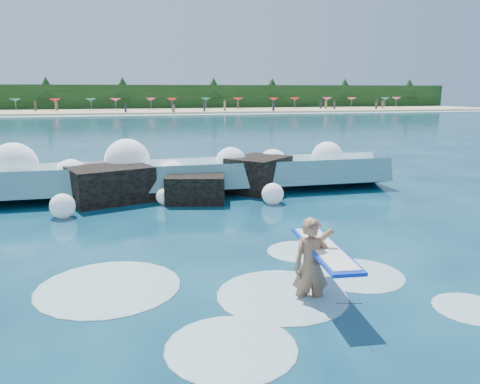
{
  "coord_description": "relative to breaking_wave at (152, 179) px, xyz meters",
  "views": [
    {
      "loc": [
        -1.48,
        -10.22,
        3.94
      ],
      "look_at": [
        1.5,
        2.0,
        1.2
      ],
      "focal_mm": 35.0,
      "sensor_mm": 36.0,
      "label": 1
    }
  ],
  "objects": [
    {
      "name": "beach_umbrellas",
      "position": [
        0.75,
        71.54,
        1.68
      ],
      "size": [
        113.0,
        5.91,
        0.5
      ],
      "color": "#E44376",
      "rests_on": "ground"
    },
    {
      "name": "breaking_wave",
      "position": [
        0.0,
        0.0,
        0.0
      ],
      "size": [
        19.03,
        2.92,
        1.64
      ],
      "color": "teal",
      "rests_on": "ground"
    },
    {
      "name": "surfer_with_board",
      "position": [
        2.47,
        -10.35,
        0.14
      ],
      "size": [
        1.1,
        3.06,
        1.94
      ],
      "color": "#9F6A4A",
      "rests_on": "ground"
    },
    {
      "name": "beach",
      "position": [
        0.59,
        70.04,
        -0.37
      ],
      "size": [
        140.0,
        20.0,
        0.4
      ],
      "primitive_type": "cube",
      "color": "tan",
      "rests_on": "ground"
    },
    {
      "name": "beachgoers",
      "position": [
        -0.83,
        66.6,
        0.53
      ],
      "size": [
        99.88,
        14.03,
        1.93
      ],
      "color": "#3F332D",
      "rests_on": "ground"
    },
    {
      "name": "rock_cluster",
      "position": [
        1.08,
        -1.0,
        -0.06
      ],
      "size": [
        8.81,
        3.66,
        1.61
      ],
      "color": "black",
      "rests_on": "ground"
    },
    {
      "name": "wet_band",
      "position": [
        0.59,
        59.04,
        -0.53
      ],
      "size": [
        140.0,
        5.0,
        0.08
      ],
      "primitive_type": "cube",
      "color": "silver",
      "rests_on": "ground"
    },
    {
      "name": "surf_foam",
      "position": [
        0.94,
        -9.67,
        -0.57
      ],
      "size": [
        8.72,
        5.86,
        0.15
      ],
      "color": "silver",
      "rests_on": "ground"
    },
    {
      "name": "treeline",
      "position": [
        0.59,
        80.04,
        1.93
      ],
      "size": [
        140.0,
        4.0,
        5.0
      ],
      "primitive_type": "cube",
      "color": "black",
      "rests_on": "ground"
    },
    {
      "name": "ground",
      "position": [
        0.59,
        -7.96,
        -0.57
      ],
      "size": [
        200.0,
        200.0,
        0.0
      ],
      "primitive_type": "plane",
      "color": "#082A42",
      "rests_on": "ground"
    },
    {
      "name": "wave_spray",
      "position": [
        -0.2,
        -0.07,
        0.5
      ],
      "size": [
        15.82,
        4.59,
        2.17
      ],
      "color": "white",
      "rests_on": "ground"
    }
  ]
}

